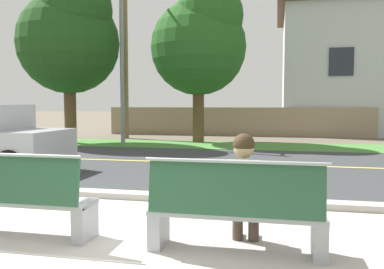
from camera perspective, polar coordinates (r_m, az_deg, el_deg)
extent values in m
plane|color=#665B4C|center=(11.94, 3.93, -3.11)|extent=(140.00, 140.00, 0.00)
cube|color=#B7B2A8|center=(4.71, -9.72, -14.83)|extent=(44.00, 3.60, 0.01)
cube|color=#ADA89E|center=(6.48, -3.24, -8.99)|extent=(44.00, 0.30, 0.11)
cube|color=#383A3D|center=(10.48, 2.77, -4.14)|extent=(52.00, 8.00, 0.01)
cube|color=#E0CC4C|center=(10.47, 2.77, -4.11)|extent=(48.00, 0.14, 0.01)
cube|color=#478438|center=(15.01, 5.61, -1.57)|extent=(48.00, 2.80, 0.02)
cube|color=#9EA0A8|center=(4.75, -15.05, -11.97)|extent=(0.14, 0.40, 0.45)
cube|color=#9EA0A8|center=(5.13, -23.51, -8.67)|extent=(1.81, 0.44, 0.05)
cube|color=#285138|center=(4.92, -24.94, -5.87)|extent=(1.73, 0.12, 0.52)
cylinder|color=#9EA0A8|center=(4.87, -25.12, -2.64)|extent=(1.81, 0.04, 0.04)
cube|color=#9EA0A8|center=(4.44, -4.79, -13.01)|extent=(0.14, 0.40, 0.45)
cube|color=#9EA0A8|center=(4.28, 17.76, -13.84)|extent=(0.14, 0.40, 0.45)
cube|color=#9EA0A8|center=(4.22, 6.28, -11.09)|extent=(1.81, 0.44, 0.05)
cube|color=#285138|center=(3.97, 6.03, -7.86)|extent=(1.73, 0.12, 0.52)
cylinder|color=#9EA0A8|center=(3.91, 6.05, -3.88)|extent=(1.81, 0.04, 0.04)
cylinder|color=#47382D|center=(4.39, 6.35, -9.36)|extent=(0.15, 0.42, 0.15)
cylinder|color=#47382D|center=(4.37, 8.72, -9.43)|extent=(0.15, 0.42, 0.15)
cylinder|color=#47382D|center=(4.65, 6.55, -12.35)|extent=(0.12, 0.12, 0.43)
cube|color=black|center=(4.78, 6.63, -14.14)|extent=(0.09, 0.24, 0.07)
cylinder|color=#47382D|center=(4.63, 8.82, -12.42)|extent=(0.12, 0.12, 0.43)
cube|color=black|center=(4.76, 8.85, -14.22)|extent=(0.09, 0.24, 0.07)
cube|color=#6B7047|center=(4.15, 7.35, -7.33)|extent=(0.34, 0.20, 0.52)
cylinder|color=#6B7047|center=(4.19, 4.42, -6.92)|extent=(0.09, 0.09, 0.46)
cylinder|color=#6B7047|center=(4.16, 10.36, -7.07)|extent=(0.09, 0.09, 0.46)
sphere|color=tan|center=(4.10, 7.42, -1.96)|extent=(0.21, 0.21, 0.21)
sphere|color=#382819|center=(4.10, 7.42, -1.40)|extent=(0.22, 0.22, 0.22)
cylinder|color=black|center=(8.81, -24.54, -4.06)|extent=(0.64, 0.18, 0.64)
cylinder|color=black|center=(10.19, -18.91, -2.81)|extent=(0.64, 0.18, 0.64)
cylinder|color=gray|center=(15.71, -10.02, 12.11)|extent=(0.16, 0.16, 7.38)
cylinder|color=brown|center=(16.44, -17.03, 3.04)|extent=(0.46, 0.46, 2.46)
sphere|color=#1E4719|center=(16.61, -17.24, 12.40)|extent=(3.93, 3.93, 3.93)
sphere|color=#1E4719|center=(16.34, -16.30, 16.77)|extent=(2.75, 2.75, 2.75)
cylinder|color=brown|center=(16.17, 0.91, 3.09)|extent=(0.46, 0.46, 2.39)
sphere|color=#23561E|center=(16.33, 0.93, 12.37)|extent=(3.83, 3.83, 3.83)
sphere|color=#23561E|center=(16.16, 2.46, 16.58)|extent=(2.68, 2.68, 2.68)
cylinder|color=brown|center=(18.53, -9.66, 11.40)|extent=(0.32, 0.32, 7.69)
cube|color=gray|center=(19.77, 6.28, 1.86)|extent=(13.00, 0.36, 1.40)
cube|color=#B7BCC1|center=(23.45, 24.53, 7.99)|extent=(9.34, 6.40, 6.40)
cube|color=brown|center=(23.95, 24.80, 16.37)|extent=(10.09, 6.91, 0.60)
cube|color=#232833|center=(19.93, 20.60, 9.74)|extent=(1.10, 0.06, 1.30)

